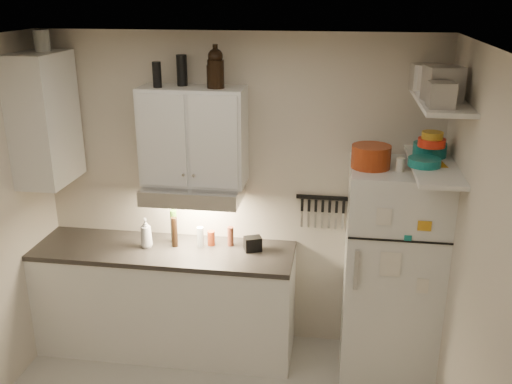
# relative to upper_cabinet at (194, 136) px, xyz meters

# --- Properties ---
(ceiling) EXTENTS (3.20, 3.00, 0.02)m
(ceiling) POSITION_rel_upper_cabinet_xyz_m (0.30, -1.33, 0.78)
(ceiling) COLOR silver
(ceiling) RESTS_ON ground
(back_wall) EXTENTS (3.20, 0.02, 2.60)m
(back_wall) POSITION_rel_upper_cabinet_xyz_m (0.30, 0.18, -0.53)
(back_wall) COLOR beige
(back_wall) RESTS_ON ground
(right_wall) EXTENTS (0.02, 3.00, 2.60)m
(right_wall) POSITION_rel_upper_cabinet_xyz_m (1.91, -1.33, -0.53)
(right_wall) COLOR beige
(right_wall) RESTS_ON ground
(base_cabinet) EXTENTS (2.10, 0.60, 0.88)m
(base_cabinet) POSITION_rel_upper_cabinet_xyz_m (-0.25, -0.14, -1.39)
(base_cabinet) COLOR white
(base_cabinet) RESTS_ON floor
(countertop) EXTENTS (2.10, 0.62, 0.04)m
(countertop) POSITION_rel_upper_cabinet_xyz_m (-0.25, -0.14, -0.93)
(countertop) COLOR #2C2926
(countertop) RESTS_ON base_cabinet
(upper_cabinet) EXTENTS (0.80, 0.33, 0.75)m
(upper_cabinet) POSITION_rel_upper_cabinet_xyz_m (0.00, 0.00, 0.00)
(upper_cabinet) COLOR white
(upper_cabinet) RESTS_ON back_wall
(side_cabinet) EXTENTS (0.33, 0.55, 1.00)m
(side_cabinet) POSITION_rel_upper_cabinet_xyz_m (-1.14, -0.14, 0.12)
(side_cabinet) COLOR white
(side_cabinet) RESTS_ON left_wall
(range_hood) EXTENTS (0.76, 0.46, 0.12)m
(range_hood) POSITION_rel_upper_cabinet_xyz_m (0.00, -0.06, -0.44)
(range_hood) COLOR silver
(range_hood) RESTS_ON back_wall
(fridge) EXTENTS (0.70, 0.68, 1.70)m
(fridge) POSITION_rel_upper_cabinet_xyz_m (1.55, -0.18, -0.98)
(fridge) COLOR silver
(fridge) RESTS_ON floor
(shelf_hi) EXTENTS (0.30, 0.95, 0.03)m
(shelf_hi) POSITION_rel_upper_cabinet_xyz_m (1.75, -0.31, 0.38)
(shelf_hi) COLOR white
(shelf_hi) RESTS_ON right_wall
(shelf_lo) EXTENTS (0.30, 0.95, 0.03)m
(shelf_lo) POSITION_rel_upper_cabinet_xyz_m (1.75, -0.31, -0.07)
(shelf_lo) COLOR white
(shelf_lo) RESTS_ON right_wall
(knife_strip) EXTENTS (0.42, 0.02, 0.03)m
(knife_strip) POSITION_rel_upper_cabinet_xyz_m (1.00, 0.15, -0.51)
(knife_strip) COLOR black
(knife_strip) RESTS_ON back_wall
(dutch_oven) EXTENTS (0.34, 0.34, 0.16)m
(dutch_oven) POSITION_rel_upper_cabinet_xyz_m (1.34, -0.22, -0.04)
(dutch_oven) COLOR #953211
(dutch_oven) RESTS_ON fridge
(book_stack) EXTENTS (0.21, 0.25, 0.08)m
(book_stack) POSITION_rel_upper_cabinet_xyz_m (1.73, -0.30, -0.09)
(book_stack) COLOR orange
(book_stack) RESTS_ON fridge
(spice_jar) EXTENTS (0.07, 0.07, 0.10)m
(spice_jar) POSITION_rel_upper_cabinet_xyz_m (1.53, -0.28, -0.08)
(spice_jar) COLOR silver
(spice_jar) RESTS_ON fridge
(stock_pot) EXTENTS (0.28, 0.28, 0.18)m
(stock_pot) POSITION_rel_upper_cabinet_xyz_m (1.70, 0.05, 0.48)
(stock_pot) COLOR silver
(stock_pot) RESTS_ON shelf_hi
(tin_a) EXTENTS (0.25, 0.23, 0.22)m
(tin_a) POSITION_rel_upper_cabinet_xyz_m (1.74, -0.40, 0.50)
(tin_a) COLOR #AAAAAD
(tin_a) RESTS_ON shelf_hi
(tin_b) EXTENTS (0.16, 0.16, 0.15)m
(tin_b) POSITION_rel_upper_cabinet_xyz_m (1.70, -0.61, 0.47)
(tin_b) COLOR #AAAAAD
(tin_b) RESTS_ON shelf_hi
(bowl_teal) EXTENTS (0.23, 0.23, 0.09)m
(bowl_teal) POSITION_rel_upper_cabinet_xyz_m (1.74, -0.13, -0.00)
(bowl_teal) COLOR #157772
(bowl_teal) RESTS_ON shelf_lo
(bowl_orange) EXTENTS (0.19, 0.19, 0.06)m
(bowl_orange) POSITION_rel_upper_cabinet_xyz_m (1.74, -0.22, 0.07)
(bowl_orange) COLOR red
(bowl_orange) RESTS_ON bowl_teal
(bowl_yellow) EXTENTS (0.15, 0.15, 0.05)m
(bowl_yellow) POSITION_rel_upper_cabinet_xyz_m (1.74, -0.22, 0.12)
(bowl_yellow) COLOR #BB8C21
(bowl_yellow) RESTS_ON bowl_orange
(plates) EXTENTS (0.28, 0.28, 0.05)m
(plates) POSITION_rel_upper_cabinet_xyz_m (1.68, -0.38, -0.02)
(plates) COLOR #157772
(plates) RESTS_ON shelf_lo
(growler_a) EXTENTS (0.12, 0.12, 0.24)m
(growler_a) POSITION_rel_upper_cabinet_xyz_m (0.17, -0.02, 0.49)
(growler_a) COLOR black
(growler_a) RESTS_ON upper_cabinet
(growler_b) EXTENTS (0.15, 0.15, 0.29)m
(growler_b) POSITION_rel_upper_cabinet_xyz_m (0.19, -0.02, 0.52)
(growler_b) COLOR black
(growler_b) RESTS_ON upper_cabinet
(thermos_a) EXTENTS (0.10, 0.10, 0.23)m
(thermos_a) POSITION_rel_upper_cabinet_xyz_m (-0.08, 0.05, 0.49)
(thermos_a) COLOR black
(thermos_a) RESTS_ON upper_cabinet
(thermos_b) EXTENTS (0.08, 0.08, 0.19)m
(thermos_b) POSITION_rel_upper_cabinet_xyz_m (-0.24, -0.06, 0.47)
(thermos_b) COLOR black
(thermos_b) RESTS_ON upper_cabinet
(side_jar) EXTENTS (0.15, 0.15, 0.16)m
(side_jar) POSITION_rel_upper_cabinet_xyz_m (-1.12, -0.06, 0.70)
(side_jar) COLOR silver
(side_jar) RESTS_ON side_cabinet
(soap_bottle) EXTENTS (0.14, 0.14, 0.28)m
(soap_bottle) POSITION_rel_upper_cabinet_xyz_m (-0.39, -0.13, -0.77)
(soap_bottle) COLOR white
(soap_bottle) RESTS_ON countertop
(pepper_mill) EXTENTS (0.07, 0.07, 0.16)m
(pepper_mill) POSITION_rel_upper_cabinet_xyz_m (0.28, -0.00, -0.82)
(pepper_mill) COLOR brown
(pepper_mill) RESTS_ON countertop
(oil_bottle) EXTENTS (0.07, 0.07, 0.28)m
(oil_bottle) POSITION_rel_upper_cabinet_xyz_m (-0.19, -0.00, -0.77)
(oil_bottle) COLOR #3B6D1B
(oil_bottle) RESTS_ON countertop
(vinegar_bottle) EXTENTS (0.07, 0.07, 0.25)m
(vinegar_bottle) POSITION_rel_upper_cabinet_xyz_m (-0.17, -0.08, -0.78)
(vinegar_bottle) COLOR black
(vinegar_bottle) RESTS_ON countertop
(clear_bottle) EXTENTS (0.07, 0.07, 0.17)m
(clear_bottle) POSITION_rel_upper_cabinet_xyz_m (0.04, -0.06, -0.82)
(clear_bottle) COLOR silver
(clear_bottle) RESTS_ON countertop
(red_jar) EXTENTS (0.07, 0.07, 0.12)m
(red_jar) POSITION_rel_upper_cabinet_xyz_m (0.12, -0.02, -0.84)
(red_jar) COLOR #953211
(red_jar) RESTS_ON countertop
(caddy) EXTENTS (0.16, 0.14, 0.11)m
(caddy) POSITION_rel_upper_cabinet_xyz_m (0.47, -0.06, -0.85)
(caddy) COLOR black
(caddy) RESTS_ON countertop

